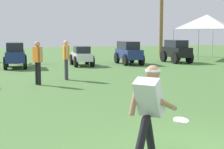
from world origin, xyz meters
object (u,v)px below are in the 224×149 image
palm_tree_left_of_centre (162,6)px  frisbee_in_flight (181,120)px  frisbee_thrower (149,109)px  teammate_deep (38,59)px  teammate_near_sideline (66,56)px  parked_car_slot_c (15,54)px  parked_car_slot_d (82,56)px  event_tent (207,22)px  parked_car_slot_f (176,51)px  parked_car_slot_e (129,52)px

palm_tree_left_of_centre → frisbee_in_flight: bearing=-115.4°
frisbee_thrower → palm_tree_left_of_centre: palm_tree_left_of_centre is taller
frisbee_thrower → teammate_deep: (-0.69, 8.04, 0.15)m
frisbee_thrower → teammate_near_sideline: bearing=86.8°
frisbee_thrower → parked_car_slot_c: 14.53m
frisbee_in_flight → parked_car_slot_d: (1.67, 14.13, 0.09)m
palm_tree_left_of_centre → event_tent: size_ratio=1.86×
parked_car_slot_f → event_tent: size_ratio=0.68×
teammate_deep → parked_car_slot_f: bearing=35.9°
teammate_near_sideline → parked_car_slot_d: (1.90, 5.50, -0.38)m
parked_car_slot_f → palm_tree_left_of_centre: bearing=71.5°
teammate_near_sideline → parked_car_slot_e: teammate_near_sideline is taller
frisbee_thrower → parked_car_slot_e: frisbee_thrower is taller
parked_car_slot_e → palm_tree_left_of_centre: (5.46, 6.80, 3.27)m
palm_tree_left_of_centre → parked_car_slot_c: bearing=-149.9°
teammate_deep → event_tent: (12.36, 8.24, 1.65)m
parked_car_slot_c → palm_tree_left_of_centre: bearing=30.1°
teammate_deep → parked_car_slot_d: (3.11, 6.47, -0.38)m
parked_car_slot_c → parked_car_slot_d: 3.61m
teammate_near_sideline → parked_car_slot_e: size_ratio=0.64×
frisbee_in_flight → teammate_deep: 7.80m
frisbee_thrower → parked_car_slot_f: 16.97m
frisbee_thrower → frisbee_in_flight: size_ratio=4.63×
frisbee_thrower → parked_car_slot_d: bearing=80.6°
teammate_near_sideline → palm_tree_left_of_centre: palm_tree_left_of_centre is taller
frisbee_thrower → parked_car_slot_c: (-1.19, 14.48, -0.07)m
teammate_near_sideline → parked_car_slot_c: (-1.70, 5.47, -0.22)m
teammate_deep → palm_tree_left_of_centre: 17.84m
frisbee_thrower → palm_tree_left_of_centre: bearing=63.4°
teammate_near_sideline → palm_tree_left_of_centre: 16.34m
teammate_deep → parked_car_slot_c: size_ratio=0.64×
frisbee_in_flight → parked_car_slot_c: parked_car_slot_c is taller
teammate_deep → parked_car_slot_e: (5.96, 6.55, -0.22)m
frisbee_in_flight → parked_car_slot_c: 14.23m
teammate_near_sideline → event_tent: 13.41m
frisbee_in_flight → palm_tree_left_of_centre: bearing=64.6°
frisbee_in_flight → teammate_deep: size_ratio=0.20×
frisbee_thrower → parked_car_slot_c: bearing=94.7°
parked_car_slot_d → teammate_near_sideline: bearing=-109.1°
parked_car_slot_d → event_tent: event_tent is taller
teammate_near_sideline → teammate_deep: size_ratio=1.00×
parked_car_slot_c → palm_tree_left_of_centre: size_ratio=0.38×
palm_tree_left_of_centre → teammate_near_sideline: bearing=-129.5°
frisbee_in_flight → teammate_near_sideline: (-0.23, 8.62, 0.46)m
parked_car_slot_c → palm_tree_left_of_centre: 14.16m
frisbee_thrower → palm_tree_left_of_centre: (10.73, 21.40, 3.20)m
frisbee_thrower → parked_car_slot_e: (5.27, 14.59, -0.07)m
parked_car_slot_c → frisbee_in_flight: bearing=-82.2°
frisbee_in_flight → teammate_near_sideline: bearing=91.5°
frisbee_in_flight → parked_car_slot_f: 16.27m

